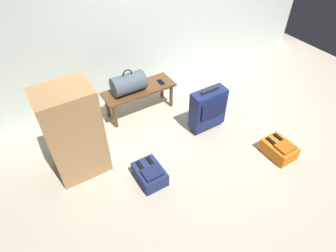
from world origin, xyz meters
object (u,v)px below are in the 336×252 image
suitcase_upright_navy (208,108)px  bench (139,92)px  side_cabinet (73,133)px  duffel_bag_slate (128,83)px  cell_phone (161,82)px  backpack_orange (279,149)px  backpack_navy (150,174)px

suitcase_upright_navy → bench: bearing=127.6°
suitcase_upright_navy → side_cabinet: side_cabinet is taller
duffel_bag_slate → side_cabinet: (-0.91, -0.58, 0.03)m
bench → suitcase_upright_navy: suitcase_upright_navy is taller
cell_phone → side_cabinet: 1.50m
cell_phone → backpack_orange: 1.79m
duffel_bag_slate → suitcase_upright_navy: (0.74, -0.78, -0.21)m
cell_phone → suitcase_upright_navy: 0.79m
backpack_orange → side_cabinet: size_ratio=0.35×
bench → backpack_navy: (-0.48, -1.15, -0.24)m
suitcase_upright_navy → side_cabinet: bearing=173.1°
cell_phone → side_cabinet: side_cabinet is taller
duffel_bag_slate → cell_phone: size_ratio=3.06×
bench → cell_phone: (0.33, -0.03, 0.06)m
bench → cell_phone: bearing=-5.7°
suitcase_upright_navy → backpack_orange: suitcase_upright_navy is taller
cell_phone → suitcase_upright_navy: suitcase_upright_navy is taller
backpack_orange → duffel_bag_slate: bearing=125.9°
backpack_orange → cell_phone: bearing=113.9°
suitcase_upright_navy → side_cabinet: size_ratio=0.56×
suitcase_upright_navy → backpack_navy: (-1.08, -0.38, -0.23)m
duffel_bag_slate → backpack_navy: size_ratio=1.16×
duffel_bag_slate → suitcase_upright_navy: 1.09m
suitcase_upright_navy → cell_phone: bearing=109.9°
bench → backpack_navy: 1.27m
backpack_orange → suitcase_upright_navy: bearing=117.2°
side_cabinet → bench: bearing=28.5°
suitcase_upright_navy → backpack_navy: size_ratio=1.63×
duffel_bag_slate → side_cabinet: 1.08m
backpack_orange → side_cabinet: (-2.10, 1.07, 0.46)m
backpack_navy → backpack_orange: same height
duffel_bag_slate → suitcase_upright_navy: bearing=-46.2°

